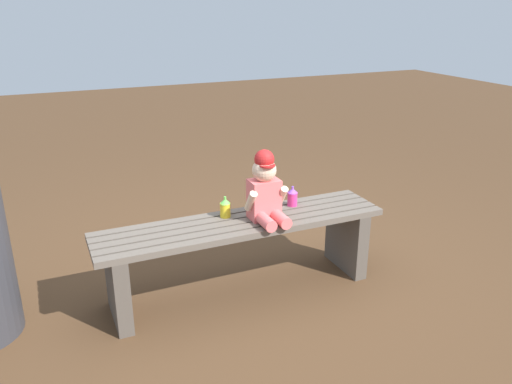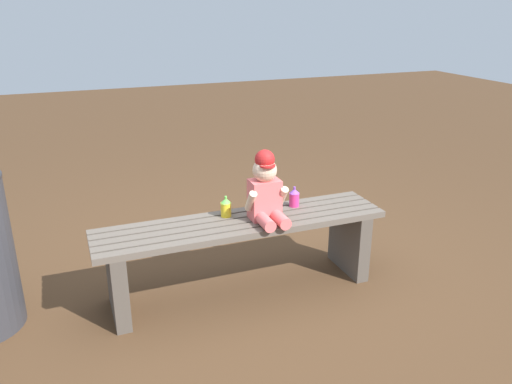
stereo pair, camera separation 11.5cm
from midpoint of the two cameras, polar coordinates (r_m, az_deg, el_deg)
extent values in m
plane|color=#4C331E|center=(3.11, -0.41, -10.87)|extent=(16.00, 16.00, 0.00)
cube|color=#60564C|center=(2.78, 0.70, -4.71)|extent=(1.67, 0.06, 0.04)
cube|color=#60564C|center=(2.84, 0.12, -4.10)|extent=(1.67, 0.06, 0.04)
cube|color=#60564C|center=(2.91, -0.43, -3.51)|extent=(1.67, 0.06, 0.04)
cube|color=#60564C|center=(2.97, -0.96, -2.95)|extent=(1.67, 0.06, 0.04)
cube|color=#60564C|center=(3.04, -1.46, -2.41)|extent=(1.67, 0.06, 0.04)
cube|color=#524941|center=(2.86, -14.10, -9.67)|extent=(0.08, 0.37, 0.42)
cube|color=#524941|center=(3.30, 11.30, -5.22)|extent=(0.08, 0.37, 0.42)
cube|color=#E56666|center=(2.89, 2.09, -0.83)|extent=(0.17, 0.12, 0.23)
sphere|color=beige|center=(2.83, 2.14, 2.44)|extent=(0.14, 0.14, 0.14)
cylinder|color=#B21E1E|center=(2.79, 2.45, 2.95)|extent=(0.09, 0.09, 0.01)
sphere|color=#B21E1E|center=(2.81, 2.16, 3.62)|extent=(0.11, 0.11, 0.11)
cylinder|color=#F06B6B|center=(2.80, 2.19, -3.32)|extent=(0.07, 0.16, 0.07)
cylinder|color=#F06B6B|center=(2.83, 3.87, -3.05)|extent=(0.07, 0.16, 0.07)
cylinder|color=beige|center=(2.82, 0.59, -1.01)|extent=(0.04, 0.12, 0.14)
cylinder|color=beige|center=(2.89, 4.04, -0.52)|extent=(0.04, 0.12, 0.14)
cylinder|color=yellow|center=(2.94, -2.25, -1.97)|extent=(0.06, 0.06, 0.08)
cone|color=#66CC4C|center=(2.92, -2.27, -0.98)|extent=(0.06, 0.06, 0.03)
cylinder|color=#66CC4C|center=(2.91, -2.27, -0.65)|extent=(0.01, 0.01, 0.02)
cylinder|color=#E5337F|center=(3.09, 5.33, -0.85)|extent=(0.06, 0.06, 0.08)
cone|color=#8C4CCC|center=(3.07, 5.37, 0.09)|extent=(0.06, 0.06, 0.03)
cylinder|color=#8C4CCC|center=(3.07, 5.38, 0.41)|extent=(0.01, 0.01, 0.02)
camera|label=1|loc=(0.06, -88.83, 0.44)|focal=35.92mm
camera|label=2|loc=(0.06, 91.17, -0.44)|focal=35.92mm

